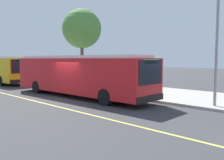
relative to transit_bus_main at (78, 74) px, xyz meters
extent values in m
plane|color=#38383A|center=(0.39, -1.01, -1.62)|extent=(120.00, 120.00, 0.00)
cube|color=#A8A399|center=(0.39, 4.99, -1.54)|extent=(44.00, 6.40, 0.15)
cube|color=#E0D64C|center=(0.39, -3.21, -1.61)|extent=(36.00, 0.14, 0.01)
cube|color=red|center=(-0.02, -0.01, -0.07)|extent=(12.50, 2.95, 2.40)
cube|color=silver|center=(-0.02, -0.01, 1.23)|extent=(11.50, 2.66, 0.20)
cube|color=black|center=(6.21, 0.19, 0.36)|extent=(0.11, 2.17, 1.34)
cube|color=black|center=(-0.06, 1.28, 0.22)|extent=(10.93, 0.39, 1.06)
cube|color=white|center=(-0.06, 1.28, -1.05)|extent=(11.80, 0.41, 0.28)
cube|color=#26D83F|center=(6.21, 0.19, 0.95)|extent=(0.08, 1.40, 0.24)
cube|color=black|center=(6.22, 0.19, -1.09)|extent=(0.16, 2.50, 0.36)
cylinder|color=black|center=(3.80, 1.27, -1.12)|extent=(1.01, 0.31, 1.00)
cylinder|color=black|center=(3.87, -1.04, -1.12)|extent=(1.01, 0.31, 1.00)
cylinder|color=black|center=(-3.78, 1.02, -1.12)|extent=(1.01, 0.31, 1.00)
cylinder|color=black|center=(-3.70, -1.28, -1.12)|extent=(1.01, 0.31, 1.00)
cube|color=black|center=(-9.10, 0.08, 0.36)|extent=(0.12, 2.17, 1.34)
cube|color=black|center=(-14.51, 1.16, 0.22)|extent=(9.40, 0.41, 1.06)
cube|color=black|center=(-14.51, 1.16, -1.05)|extent=(10.15, 0.43, 0.28)
cube|color=#26D83F|center=(-9.10, 0.08, 0.95)|extent=(0.08, 1.40, 0.24)
cube|color=black|center=(-9.09, 0.08, -1.09)|extent=(0.18, 2.50, 0.36)
cylinder|color=black|center=(-11.19, 1.16, -1.12)|extent=(1.01, 0.32, 1.00)
cylinder|color=black|center=(-11.10, -1.15, -1.12)|extent=(1.01, 0.32, 1.00)
cylinder|color=#333338|center=(-0.71, 5.18, -0.27)|extent=(0.10, 0.10, 2.40)
cylinder|color=#333338|center=(-0.71, 3.88, -0.27)|extent=(0.10, 0.10, 2.40)
cylinder|color=#333338|center=(-3.31, 5.18, -0.27)|extent=(0.10, 0.10, 2.40)
cylinder|color=#333338|center=(-3.31, 3.88, -0.27)|extent=(0.10, 0.10, 2.40)
cube|color=#333338|center=(-2.01, 4.53, 0.97)|extent=(2.90, 1.60, 0.08)
cube|color=#4C606B|center=(-2.01, 5.18, -0.27)|extent=(2.47, 0.04, 2.16)
cube|color=navy|center=(-3.31, 4.53, -0.32)|extent=(0.06, 1.11, 1.82)
cube|color=brown|center=(-2.29, 4.55, -1.02)|extent=(1.60, 0.44, 0.06)
cube|color=brown|center=(-2.29, 4.79, -0.74)|extent=(1.60, 0.05, 0.44)
cube|color=#333338|center=(-3.01, 4.55, -1.24)|extent=(0.08, 0.40, 0.45)
cube|color=#333338|center=(-1.57, 4.55, -1.24)|extent=(0.08, 0.40, 0.45)
cylinder|color=#333338|center=(0.44, 2.60, -0.07)|extent=(0.07, 0.07, 2.80)
cube|color=white|center=(0.44, 2.58, 1.03)|extent=(0.44, 0.03, 0.56)
cube|color=red|center=(0.44, 2.57, 1.03)|extent=(0.40, 0.01, 0.16)
cylinder|color=#282D47|center=(-2.92, 3.06, -1.04)|extent=(0.14, 0.14, 0.85)
cylinder|color=#282D47|center=(-2.92, 2.88, -1.04)|extent=(0.14, 0.14, 0.85)
cube|color=red|center=(-2.92, 2.97, -0.31)|extent=(0.24, 0.40, 0.62)
sphere|color=tan|center=(-2.92, 2.97, 0.11)|extent=(0.22, 0.22, 0.22)
cylinder|color=brown|center=(-7.87, 6.58, 0.67)|extent=(0.36, 0.36, 4.28)
sphere|color=#4C8438|center=(-7.87, 6.58, 4.45)|extent=(4.36, 4.36, 4.36)
cylinder|color=gray|center=(8.75, 2.63, 1.73)|extent=(0.16, 0.16, 6.40)
camera|label=1|loc=(14.21, -10.89, 1.11)|focal=39.71mm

